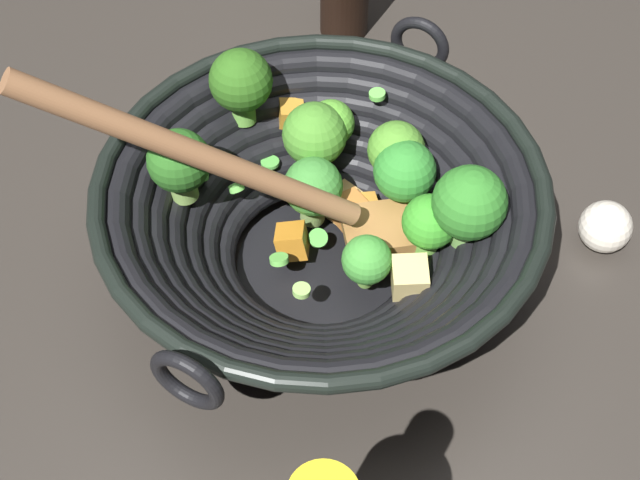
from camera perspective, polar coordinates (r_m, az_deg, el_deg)
ground_plane at (r=0.75m, az=0.06°, el=-1.90°), size 4.00×4.00×0.00m
wok at (r=0.70m, az=0.18°, el=1.82°), size 0.38×0.35×0.24m
garlic_bulb at (r=0.79m, az=17.66°, el=0.81°), size 0.04×0.04×0.04m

